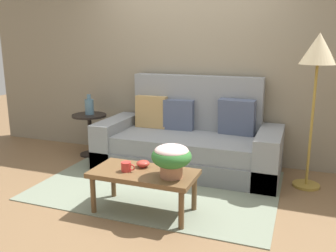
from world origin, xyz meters
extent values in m
plane|color=brown|center=(0.00, 0.00, 0.00)|extent=(14.00, 14.00, 0.00)
cube|color=gray|center=(0.00, 1.34, 1.37)|extent=(6.40, 0.12, 2.74)
cube|color=gray|center=(0.00, 0.17, 0.01)|extent=(2.60, 1.82, 0.01)
cube|color=slate|center=(0.14, 0.76, 0.12)|extent=(2.26, 0.95, 0.25)
cube|color=gray|center=(0.14, 0.74, 0.35)|extent=(1.71, 0.85, 0.20)
cube|color=gray|center=(0.14, 1.15, 0.69)|extent=(1.71, 0.17, 0.93)
cube|color=gray|center=(-0.85, 0.76, 0.29)|extent=(0.27, 0.95, 0.59)
cube|color=gray|center=(1.13, 0.76, 0.29)|extent=(0.27, 0.95, 0.59)
cube|color=#4C5670|center=(-0.06, 1.00, 0.65)|extent=(0.40, 0.14, 0.39)
cube|color=#4C5670|center=(0.70, 1.00, 0.68)|extent=(0.46, 0.21, 0.46)
cube|color=tan|center=(-0.44, 1.00, 0.67)|extent=(0.43, 0.15, 0.43)
cylinder|color=brown|center=(-0.33, -0.67, 0.18)|extent=(0.05, 0.05, 0.36)
cylinder|color=brown|center=(0.55, -0.67, 0.18)|extent=(0.05, 0.05, 0.36)
cylinder|color=brown|center=(-0.33, -0.28, 0.18)|extent=(0.05, 0.05, 0.36)
cylinder|color=brown|center=(0.55, -0.28, 0.18)|extent=(0.05, 0.05, 0.36)
cube|color=brown|center=(0.11, -0.48, 0.39)|extent=(0.99, 0.50, 0.04)
cylinder|color=black|center=(-1.33, 0.86, 0.01)|extent=(0.31, 0.31, 0.03)
cylinder|color=black|center=(-1.33, 0.86, 0.29)|extent=(0.06, 0.06, 0.54)
cylinder|color=black|center=(-1.33, 0.86, 0.58)|extent=(0.47, 0.47, 0.03)
cylinder|color=olive|center=(1.56, 0.73, 0.01)|extent=(0.29, 0.29, 0.03)
cylinder|color=olive|center=(1.56, 0.73, 0.69)|extent=(0.03, 0.03, 1.33)
cone|color=beige|center=(1.56, 0.73, 1.52)|extent=(0.38, 0.38, 0.32)
cylinder|color=#A36B4C|center=(0.40, -0.51, 0.47)|extent=(0.20, 0.20, 0.12)
ellipsoid|color=#337533|center=(0.40, -0.51, 0.60)|extent=(0.36, 0.36, 0.20)
ellipsoid|color=beige|center=(0.40, -0.51, 0.65)|extent=(0.30, 0.30, 0.11)
cylinder|color=red|center=(-0.05, -0.53, 0.45)|extent=(0.09, 0.09, 0.09)
torus|color=red|center=(0.01, -0.53, 0.45)|extent=(0.06, 0.01, 0.06)
cylinder|color=#B2382D|center=(0.05, -0.37, 0.42)|extent=(0.05, 0.05, 0.02)
ellipsoid|color=#B2382D|center=(0.05, -0.37, 0.45)|extent=(0.13, 0.13, 0.06)
cylinder|color=slate|center=(-1.33, 0.87, 0.70)|extent=(0.12, 0.12, 0.21)
cylinder|color=slate|center=(-1.33, 0.87, 0.84)|extent=(0.05, 0.05, 0.07)
camera|label=1|loc=(1.44, -3.36, 1.60)|focal=38.50mm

